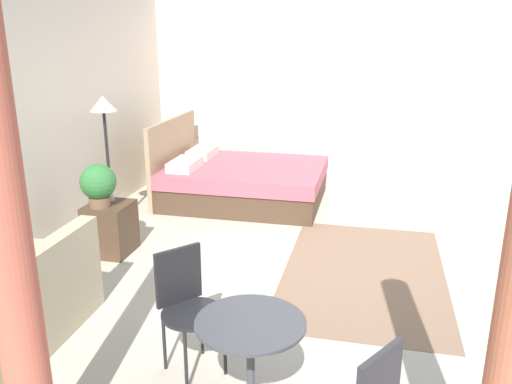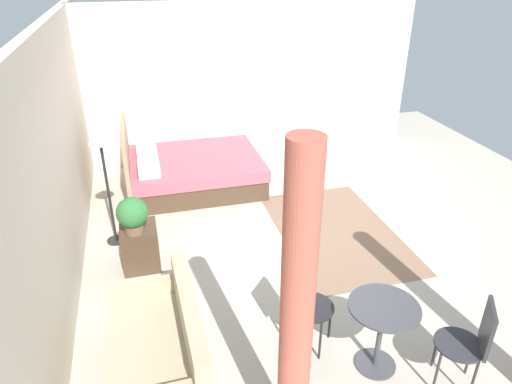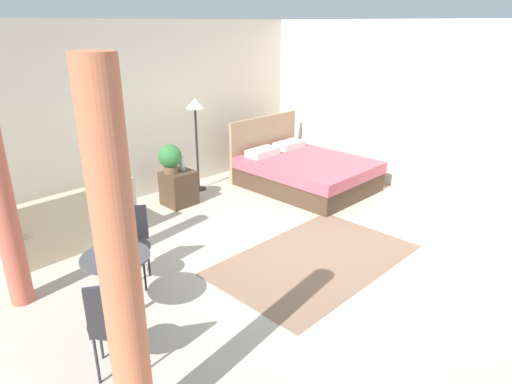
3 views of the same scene
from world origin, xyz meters
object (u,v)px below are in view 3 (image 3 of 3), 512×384
vase (182,163)px  cafe_chair_near_window (131,238)px  potted_plant (170,157)px  couch (73,223)px  nightstand (179,188)px  balcony_table (118,276)px  floor_lamp (195,115)px  cafe_chair_near_couch (112,320)px  bed (304,171)px

vase → cafe_chair_near_window: size_ratio=0.24×
potted_plant → couch: bearing=-174.6°
potted_plant → cafe_chair_near_window: (-1.58, -1.51, -0.26)m
nightstand → balcony_table: (-2.16, -2.04, 0.22)m
floor_lamp → cafe_chair_near_couch: floor_lamp is taller
bed → couch: 3.85m
potted_plant → balcony_table: bearing=-134.8°
balcony_table → couch: bearing=78.1°
bed → floor_lamp: floor_lamp is taller
vase → cafe_chair_near_couch: (-2.67, -2.71, -0.10)m
bed → floor_lamp: 2.09m
couch → cafe_chair_near_couch: cafe_chair_near_couch is taller
floor_lamp → cafe_chair_near_couch: 4.43m
floor_lamp → balcony_table: (-2.79, -2.36, -0.81)m
potted_plant → bed: bearing=-23.4°
bed → cafe_chair_near_couch: size_ratio=2.35×
couch → nightstand: size_ratio=2.79×
couch → cafe_chair_near_window: (0.07, -1.35, 0.25)m
bed → potted_plant: size_ratio=4.75×
cafe_chair_near_window → cafe_chair_near_couch: (-0.87, -1.19, 0.02)m
couch → potted_plant: bearing=5.4°
bed → couch: bearing=168.6°
couch → nightstand: bearing=3.9°
potted_plant → vase: bearing=1.2°
cafe_chair_near_couch → cafe_chair_near_window: bearing=54.0°
cafe_chair_near_window → balcony_table: bearing=-130.2°
balcony_table → vase: bearing=42.4°
bed → balcony_table: size_ratio=3.01×
cafe_chair_near_window → floor_lamp: bearing=37.7°
floor_lamp → cafe_chair_near_couch: (-3.19, -2.99, -0.76)m
floor_lamp → balcony_table: 3.74m
bed → potted_plant: (-2.12, 0.92, 0.50)m
potted_plant → cafe_chair_near_window: bearing=-136.3°
balcony_table → cafe_chair_near_couch: 0.74m
couch → balcony_table: size_ratio=2.13×
bed → cafe_chair_near_window: (-3.70, -0.59, 0.24)m
potted_plant → cafe_chair_near_couch: 3.66m
potted_plant → balcony_table: potted_plant is taller
couch → floor_lamp: bearing=10.4°
nightstand → cafe_chair_near_window: cafe_chair_near_window is taller
nightstand → balcony_table: balcony_table is taller
couch → vase: size_ratio=7.26×
couch → balcony_table: couch is taller
nightstand → cafe_chair_near_window: bearing=-138.7°
floor_lamp → cafe_chair_near_window: (-2.32, -1.79, -0.78)m
balcony_table → cafe_chair_near_couch: bearing=-121.9°
potted_plant → cafe_chair_near_couch: (-2.45, -2.70, -0.25)m
couch → floor_lamp: (2.39, 0.44, 1.02)m
nightstand → cafe_chair_near_couch: 3.70m
bed → nightstand: size_ratio=3.94×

